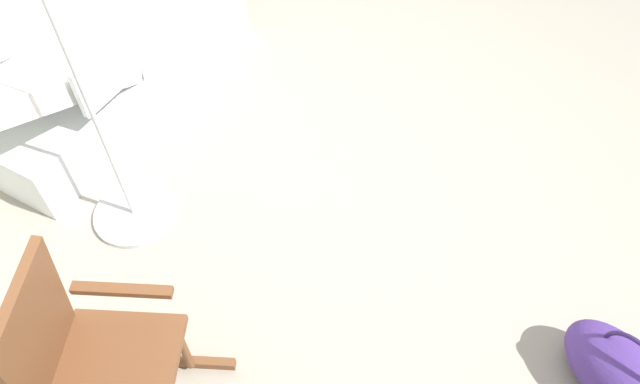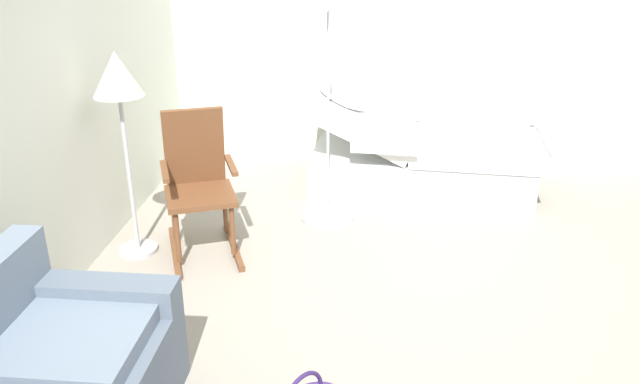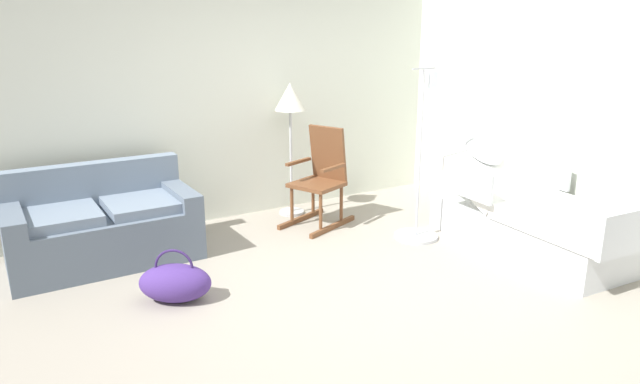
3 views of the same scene
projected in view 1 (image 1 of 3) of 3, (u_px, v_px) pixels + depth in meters
The scene contains 5 objects.
ground_plane at pixel (387, 197), 3.36m from camera, with size 6.46×6.46×0.00m, color gray.
hospital_bed at pixel (100, 52), 3.67m from camera, with size 1.12×2.15×0.99m.
rocking_chair at pixel (93, 364), 2.24m from camera, with size 0.88×0.72×1.05m.
duffel_bag at pixel (621, 374), 2.57m from camera, with size 0.64×0.57×0.43m.
iv_pole at pixel (122, 187), 3.08m from camera, with size 0.44×0.44×1.69m.
Camera 1 is at (-0.50, 2.01, 2.67)m, focal length 33.38 mm.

